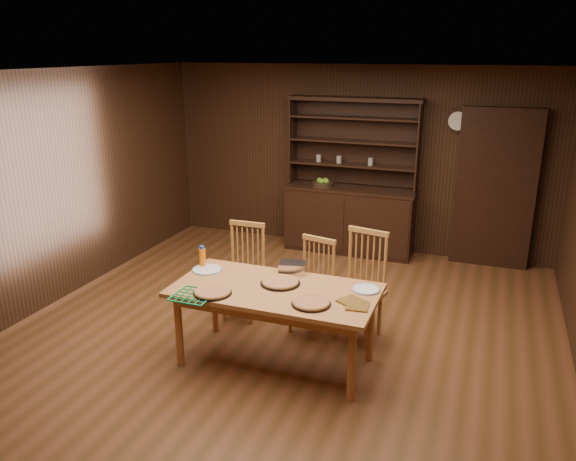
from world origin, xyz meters
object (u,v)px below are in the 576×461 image
at_px(chair_left, 245,267).
at_px(juice_bottle, 202,257).
at_px(china_hutch, 350,211).
at_px(chair_center, 314,282).
at_px(chair_right, 362,281).
at_px(dining_table, 275,297).

xyz_separation_m(chair_left, juice_bottle, (-0.17, -0.60, 0.30)).
bearing_deg(china_hutch, chair_left, -103.12).
height_order(chair_center, chair_right, chair_right).
height_order(chair_right, juice_bottle, chair_right).
bearing_deg(juice_bottle, chair_center, 28.73).
relative_size(china_hutch, dining_table, 1.18).
bearing_deg(chair_right, china_hutch, 119.26).
height_order(chair_left, chair_right, chair_right).
distance_m(dining_table, chair_left, 1.09).
bearing_deg(chair_center, chair_right, 18.39).
relative_size(dining_table, chair_center, 1.88).
relative_size(china_hutch, chair_left, 2.11).
bearing_deg(juice_bottle, dining_table, -15.35).
bearing_deg(dining_table, chair_right, 53.43).
xyz_separation_m(chair_right, juice_bottle, (-1.47, -0.59, 0.27)).
relative_size(dining_table, chair_left, 1.78).
height_order(china_hutch, juice_bottle, china_hutch).
bearing_deg(china_hutch, juice_bottle, -103.68).
xyz_separation_m(dining_table, chair_center, (0.12, 0.77, -0.15)).
distance_m(china_hutch, dining_table, 3.22).
xyz_separation_m(china_hutch, juice_bottle, (-0.73, -2.98, 0.26)).
xyz_separation_m(dining_table, juice_bottle, (-0.86, 0.24, 0.18)).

